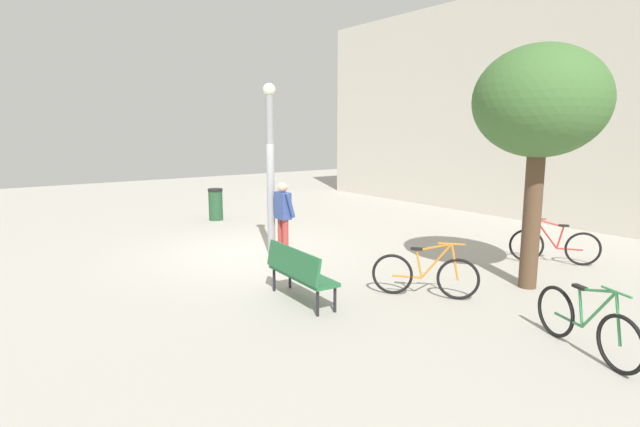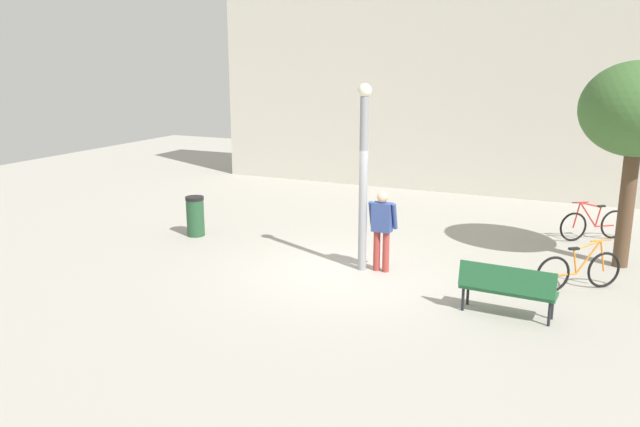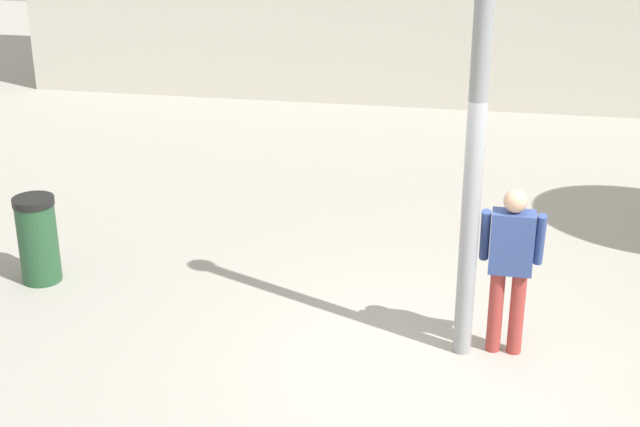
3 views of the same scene
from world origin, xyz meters
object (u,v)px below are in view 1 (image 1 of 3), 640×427
bicycle_green (586,325)px  bicycle_orange (425,275)px  person_by_lamppost (283,214)px  plaza_tree (540,104)px  bicycle_red (554,246)px  park_bench (298,270)px  trash_bin (216,204)px  lamppost (270,162)px

bicycle_green → bicycle_orange: same height
person_by_lamppost → plaza_tree: plaza_tree is taller
bicycle_red → bicycle_orange: bearing=-91.6°
person_by_lamppost → bicycle_orange: person_by_lamppost is taller
plaza_tree → bicycle_red: size_ratio=2.88×
park_bench → trash_bin: size_ratio=1.64×
person_by_lamppost → bicycle_orange: size_ratio=1.16×
park_bench → bicycle_red: bearing=78.7°
person_by_lamppost → bicycle_red: bearing=48.2°
person_by_lamppost → bicycle_red: person_by_lamppost is taller
bicycle_green → trash_bin: size_ratio=1.72×
person_by_lamppost → bicycle_green: 6.53m
bicycle_orange → plaza_tree: bearing=69.2°
lamppost → person_by_lamppost: (0.39, 0.08, -1.14)m
plaza_tree → bicycle_red: (-0.62, 1.93, -2.87)m
person_by_lamppost → bicycle_green: size_ratio=0.98×
person_by_lamppost → bicycle_orange: 3.86m
bicycle_orange → bicycle_green: bearing=0.4°
park_bench → bicycle_orange: bicycle_orange is taller
lamppost → bicycle_red: size_ratio=2.58×
park_bench → bicycle_green: size_ratio=0.95×
lamppost → bicycle_orange: (4.17, 0.58, -1.72)m
park_bench → trash_bin: 8.07m
person_by_lamppost → lamppost: bearing=-169.2°
trash_bin → bicycle_orange: bearing=-0.9°
park_bench → bicycle_green: 4.22m
trash_bin → person_by_lamppost: bearing=-7.3°
bicycle_green → bicycle_orange: (-2.71, -0.02, 0.00)m
lamppost → park_bench: 3.73m
person_by_lamppost → trash_bin: (-5.07, 0.65, -0.47)m
bicycle_green → park_bench: bearing=-153.0°
lamppost → bicycle_red: lamppost is taller
person_by_lamppost → bicycle_red: size_ratio=1.13×
bicycle_green → bicycle_red: 4.62m
plaza_tree → bicycle_green: (1.98, -1.89, -2.87)m
lamppost → bicycle_red: 6.38m
person_by_lamppost → bicycle_orange: (3.78, 0.51, -0.58)m
lamppost → bicycle_orange: 4.55m
bicycle_red → park_bench: bearing=-101.3°
trash_bin → plaza_tree: bearing=10.4°
bicycle_red → bicycle_green: bearing=-55.7°
trash_bin → bicycle_red: bearing=22.4°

